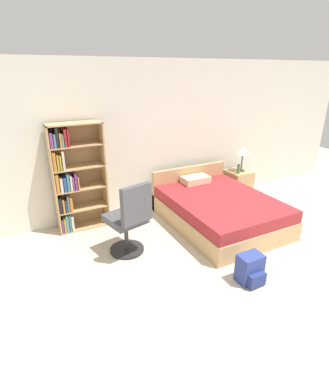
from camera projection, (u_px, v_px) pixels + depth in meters
The scene contains 9 objects.
ground_plane at pixel (290, 320), 3.11m from camera, with size 14.00×14.00×0.00m, color beige.
wall_back at pixel (155, 138), 5.28m from camera, with size 9.00×0.06×2.60m.
bookshelf at pixel (73, 178), 4.62m from camera, with size 0.80×0.32×1.70m.
bed at pixel (217, 209), 5.02m from camera, with size 1.53×2.02×0.74m.
office_chair at pixel (129, 220), 4.04m from camera, with size 0.58×0.65×1.08m.
nightstand at pixel (238, 183), 6.11m from camera, with size 0.44×0.49×0.53m.
table_lamp at pixel (243, 152), 5.87m from camera, with size 0.26×0.26×0.49m.
water_bottle at pixel (239, 169), 5.83m from camera, with size 0.06×0.06×0.19m.
backpack_blue at pixel (250, 269), 3.62m from camera, with size 0.30×0.28×0.37m.
Camera 1 is at (-2.25, -1.52, 2.41)m, focal length 28.00 mm.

